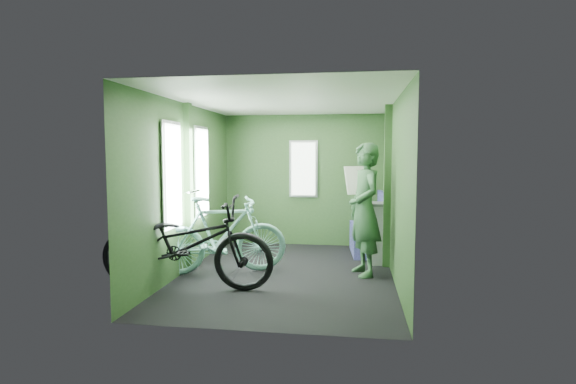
% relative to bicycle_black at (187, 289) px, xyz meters
% --- Properties ---
extents(room, '(4.00, 4.02, 2.31)m').
position_rel_bicycle_black_xyz_m(room, '(1.04, 0.91, 1.44)').
color(room, black).
rests_on(room, ground).
extents(bicycle_black, '(2.12, 0.91, 1.16)m').
position_rel_bicycle_black_xyz_m(bicycle_black, '(0.00, 0.00, 0.00)').
color(bicycle_black, black).
rests_on(bicycle_black, ground).
extents(bicycle_mint, '(1.90, 1.25, 1.14)m').
position_rel_bicycle_black_xyz_m(bicycle_mint, '(0.21, 0.70, 0.00)').
color(bicycle_mint, '#76BBAE').
rests_on(bicycle_mint, ground).
extents(passenger, '(0.62, 0.80, 1.76)m').
position_rel_bicycle_black_xyz_m(passenger, '(2.10, 0.98, 0.88)').
color(passenger, '#305834').
rests_on(passenger, ground).
extents(waste_box, '(0.26, 0.37, 0.90)m').
position_rel_bicycle_black_xyz_m(waste_box, '(2.34, 1.67, 0.45)').
color(waste_box, gray).
rests_on(waste_box, ground).
extents(bench_seat, '(0.61, 0.99, 1.00)m').
position_rel_bicycle_black_xyz_m(bench_seat, '(2.23, 2.27, 0.30)').
color(bench_seat, navy).
rests_on(bench_seat, ground).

